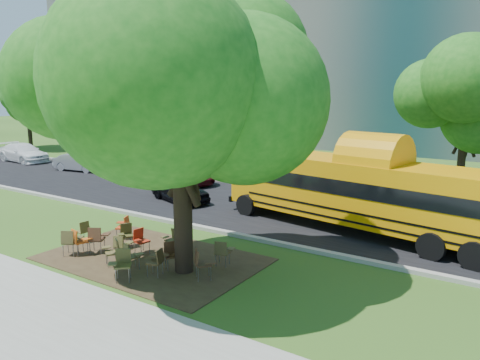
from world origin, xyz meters
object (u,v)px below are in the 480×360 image
Objects in this scene: chair_2 at (97,237)px; chair_3 at (113,249)px; main_tree at (180,101)px; bg_car_red at (183,171)px; chair_11 at (121,244)px; chair_9 at (124,225)px; bg_car_white at (23,153)px; pedestrian_a at (87,153)px; chair_0 at (70,240)px; chair_12 at (170,253)px; chair_4 at (130,254)px; chair_10 at (126,233)px; pedestrian_b at (127,148)px; chair_8 at (83,229)px; chair_5 at (122,262)px; chair_15 at (140,239)px; chair_13 at (223,251)px; bg_car_silver at (80,162)px; school_bus at (370,193)px; chair_6 at (157,259)px; black_car at (180,189)px; chair_14 at (172,238)px; chair_7 at (202,261)px; chair_1 at (78,239)px.

chair_2 is 1.36m from chair_3.
main_tree is 1.78× the size of bg_car_red.
chair_9 is at bearing 122.06° from chair_11.
bg_car_white is 3.04× the size of pedestrian_a.
chair_0 is 3.67m from chair_12.
chair_4 is 2.23m from chair_10.
chair_8 is at bearing 33.86° from pedestrian_b.
chair_4 is 0.96× the size of chair_9.
chair_5 is 1.10× the size of chair_10.
main_tree is 10.01× the size of chair_15.
main_tree is at bearing -5.75° from chair_11.
chair_13 is 26.52m from bg_car_white.
chair_3 is (1.84, 0.22, -0.03)m from chair_0.
chair_4 is at bearing -148.57° from chair_3.
chair_15 is at bearing 170.30° from main_tree.
chair_4 is 1.22m from chair_12.
chair_9 is 0.24× the size of bg_car_silver.
chair_11 is (-5.89, -7.04, -1.13)m from school_bus.
chair_4 is 0.98m from chair_6.
black_car is 11.60m from bg_car_silver.
chair_12 is 0.99× the size of chair_15.
chair_3 is 2.64m from chair_9.
pedestrian_b reaches higher than chair_12.
chair_6 is at bearing 29.41° from chair_4.
chair_0 is at bearing -165.35° from main_tree.
chair_10 is 1.01× the size of chair_13.
chair_9 is 0.56× the size of pedestrian_a.
chair_14 is 11.90m from bg_car_red.
bg_car_white is (-24.93, 9.02, 0.17)m from chair_13.
chair_6 is 19.77m from bg_car_silver.
school_bus is at bearing 79.47° from chair_4.
pedestrian_b reaches higher than pedestrian_a.
school_bus is (3.46, 6.75, -3.53)m from main_tree.
chair_9 is (-3.44, 1.92, 0.02)m from chair_6.
chair_6 is 0.97× the size of chair_9.
chair_6 is 0.23× the size of bg_car_silver.
bg_car_silver is at bearing -164.89° from chair_7.
chair_6 is at bearing 40.13° from pedestrian_b.
chair_9 reaches higher than chair_11.
chair_2 is 1.05m from chair_11.
school_bus is 2.38× the size of bg_car_red.
bg_car_silver is (-13.78, 10.08, 0.02)m from chair_2.
chair_2 reaches higher than chair_14.
chair_1 is at bearing -160.21° from chair_2.
chair_15 is at bearing -109.75° from bg_car_white.
chair_13 is at bearing -119.82° from chair_9.
chair_10 is (-6.58, -6.16, -1.09)m from school_bus.
bg_car_white is (-20.31, 8.80, 0.15)m from chair_9.
chair_10 is (0.76, -0.60, -0.02)m from chair_9.
chair_15 reaches higher than chair_3.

